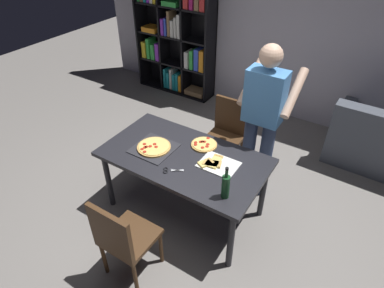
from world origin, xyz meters
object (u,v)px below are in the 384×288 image
dining_table (184,162)px  chair_far_side (226,131)px  chair_near_camera (122,237)px  bookshelf (176,36)px  wine_bottle (226,186)px  second_pizza_plain (204,145)px  pepperoni_pizza_on_tray (154,147)px  person_serving_pizza (263,116)px  kitchen_scissors (170,170)px

dining_table → chair_far_side: chair_far_side is taller
chair_near_camera → bookshelf: size_ratio=0.46×
chair_near_camera → wine_bottle: wine_bottle is taller
wine_bottle → second_pizza_plain: wine_bottle is taller
dining_table → bookshelf: size_ratio=0.83×
chair_far_side → pepperoni_pizza_on_tray: (-0.32, -1.00, 0.25)m
chair_far_side → wine_bottle: size_ratio=2.85×
bookshelf → person_serving_pizza: size_ratio=1.11×
second_pizza_plain → pepperoni_pizza_on_tray: bearing=-141.8°
dining_table → bookshelf: 2.95m
chair_near_camera → pepperoni_pizza_on_tray: bearing=110.1°
chair_far_side → kitchen_scissors: chair_far_side is taller
chair_far_side → wine_bottle: wine_bottle is taller
dining_table → chair_near_camera: bearing=-90.0°
dining_table → person_serving_pizza: size_ratio=0.93×
wine_bottle → bookshelf: bearing=131.1°
bookshelf → wine_bottle: bearing=-48.9°
bookshelf → kitchen_scissors: bookshelf is taller
person_serving_pizza → pepperoni_pizza_on_tray: 1.15m
person_serving_pizza → second_pizza_plain: person_serving_pizza is taller
chair_near_camera → wine_bottle: size_ratio=2.85×
person_serving_pizza → kitchen_scissors: bearing=-116.4°
second_pizza_plain → bookshelf: bearing=130.3°
wine_bottle → dining_table: bearing=155.1°
chair_near_camera → kitchen_scissors: bearing=88.9°
chair_near_camera → pepperoni_pizza_on_tray: 0.96m
person_serving_pizza → wine_bottle: (0.10, -0.99, -0.13)m
chair_far_side → person_serving_pizza: person_serving_pizza is taller
pepperoni_pizza_on_tray → kitchen_scissors: size_ratio=2.09×
pepperoni_pizza_on_tray → second_pizza_plain: bearing=38.2°
dining_table → person_serving_pizza: (0.50, 0.72, 0.32)m
second_pizza_plain → dining_table: bearing=-107.8°
person_serving_pizza → pepperoni_pizza_on_tray: bearing=-136.3°
pepperoni_pizza_on_tray → second_pizza_plain: pepperoni_pizza_on_tray is taller
wine_bottle → kitchen_scissors: 0.59m
person_serving_pizza → dining_table: bearing=-124.8°
pepperoni_pizza_on_tray → kitchen_scissors: 0.38m
person_serving_pizza → second_pizza_plain: size_ratio=6.59×
pepperoni_pizza_on_tray → second_pizza_plain: 0.51m
chair_near_camera → dining_table: bearing=90.0°
dining_table → chair_far_side: size_ratio=1.80×
dining_table → chair_far_side: 0.95m
chair_near_camera → person_serving_pizza: size_ratio=0.51×
person_serving_pizza → second_pizza_plain: (-0.42, -0.46, -0.24)m
chair_near_camera → chair_far_side: bearing=90.0°
dining_table → kitchen_scissors: bearing=-87.0°
chair_near_camera → second_pizza_plain: chair_near_camera is taller
bookshelf → pepperoni_pizza_on_tray: 2.82m
bookshelf → pepperoni_pizza_on_tray: bearing=-60.1°
chair_near_camera → wine_bottle: 0.96m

